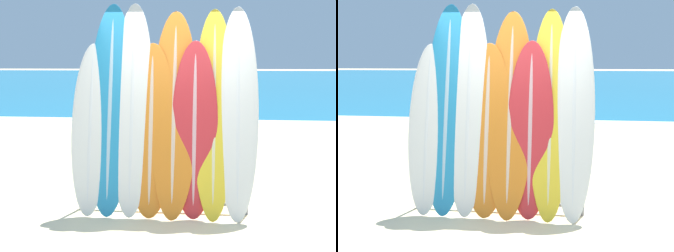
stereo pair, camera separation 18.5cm
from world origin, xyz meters
TOP-DOWN VIEW (x-y plane):
  - ground_plane at (0.00, 0.00)m, footprint 160.00×160.00m
  - ocean_water at (0.00, 37.14)m, footprint 120.00×60.00m
  - surfboard_rack at (-0.25, 0.31)m, footprint 2.15×0.04m
  - surfboard_slot_0 at (-1.15, 0.31)m, footprint 0.49×0.60m
  - surfboard_slot_1 at (-0.91, 0.38)m, footprint 0.57×0.72m
  - surfboard_slot_2 at (-0.63, 0.37)m, footprint 0.52×0.73m
  - surfboard_slot_3 at (-0.39, 0.31)m, footprint 0.60×0.59m
  - surfboard_slot_4 at (-0.11, 0.37)m, footprint 0.58×0.81m
  - surfboard_slot_5 at (0.14, 0.31)m, footprint 0.57×0.54m
  - surfboard_slot_6 at (0.38, 0.38)m, footprint 0.51×0.80m
  - surfboard_slot_7 at (0.66, 0.38)m, footprint 0.50×0.80m
  - person_near_water at (-0.85, 6.08)m, footprint 0.30×0.24m
  - person_mid_beach at (-2.28, 6.24)m, footprint 0.24×0.30m
  - person_far_left at (-0.16, 3.28)m, footprint 0.28×0.30m

SIDE VIEW (x-z plane):
  - ground_plane at x=0.00m, z-range 0.00..0.00m
  - ocean_water at x=0.00m, z-range 0.00..0.01m
  - surfboard_rack at x=-0.25m, z-range 0.04..0.98m
  - person_far_left at x=-0.16m, z-range 0.08..1.81m
  - person_near_water at x=-0.85m, z-range 0.08..1.85m
  - person_mid_beach at x=-2.28m, z-range 0.08..1.89m
  - surfboard_slot_0 at x=-1.15m, z-range 0.00..2.11m
  - surfboard_slot_3 at x=-0.39m, z-range 0.00..2.12m
  - surfboard_slot_5 at x=0.14m, z-range 0.00..2.14m
  - surfboard_slot_4 at x=-0.11m, z-range 0.00..2.52m
  - surfboard_slot_6 at x=0.38m, z-range 0.00..2.54m
  - surfboard_slot_7 at x=0.66m, z-range 0.00..2.57m
  - surfboard_slot_1 at x=-0.91m, z-range 0.00..2.61m
  - surfboard_slot_2 at x=-0.63m, z-range 0.00..2.62m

